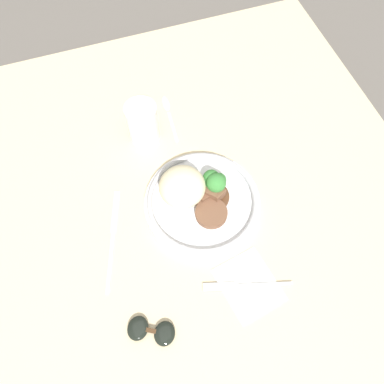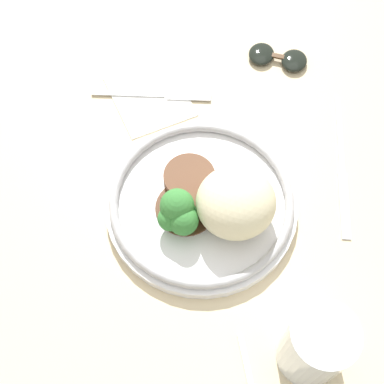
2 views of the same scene
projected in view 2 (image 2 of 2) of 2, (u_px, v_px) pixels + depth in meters
The scene contains 8 objects.
ground_plane at pixel (209, 197), 0.78m from camera, with size 8.00×8.00×0.00m, color #5B5651.
dining_table at pixel (209, 189), 0.76m from camera, with size 1.22×1.06×0.05m.
napkin at pixel (150, 96), 0.81m from camera, with size 0.14×0.13×0.00m.
plate at pixel (207, 203), 0.69m from camera, with size 0.26×0.26×0.09m.
juice_glass at pixel (315, 347), 0.59m from camera, with size 0.07×0.07×0.11m.
fork at pixel (163, 95), 0.81m from camera, with size 0.06×0.18×0.00m.
knife at pixel (342, 170), 0.75m from camera, with size 0.22×0.08×0.00m.
sunglasses at pixel (278, 57), 0.84m from camera, with size 0.09×0.10×0.01m.
Camera 2 is at (0.35, -0.11, 0.69)m, focal length 50.00 mm.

